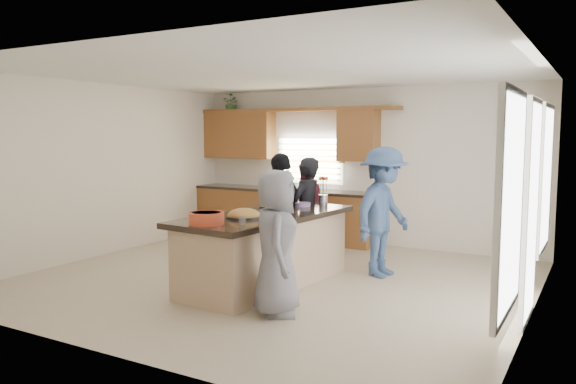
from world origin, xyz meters
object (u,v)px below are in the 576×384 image
Objects in this scene: woman_left_back at (306,213)px; woman_left_mid at (305,207)px; woman_right_front at (277,243)px; island at (265,251)px; woman_left_front at (282,214)px; woman_right_back at (383,212)px; salad_bowl at (206,218)px.

woman_left_back reaches higher than woman_left_mid.
woman_left_mid is 0.95× the size of woman_right_front.
island is 1.62× the size of woman_left_front.
island is at bearing 27.08° from woman_left_mid.
woman_left_front reaches higher than island.
woman_left_back is 0.91× the size of woman_right_back.
woman_left_front is 1.07× the size of woman_right_front.
woman_left_front reaches higher than woman_left_mid.
woman_left_front is (-0.13, -0.49, 0.04)m from woman_left_back.
woman_right_front is at bearing 35.66° from woman_left_mid.
woman_left_front is at bearing 28.83° from woman_left_mid.
salad_bowl is at bearing 160.91° from woman_right_back.
island is 1.23m from salad_bowl.
woman_right_front is at bearing 179.62° from woman_right_back.
woman_left_front is (-0.10, 0.61, 0.41)m from island.
island is 1.74× the size of woman_right_front.
salad_bowl is 0.25× the size of woman_right_front.
island is 1.16m from woman_left_back.
salad_bowl is at bearing -91.78° from island.
woman_right_front reaches higher than woman_left_mid.
salad_bowl is 2.19m from woman_left_back.
woman_left_front is at bearing 125.70° from woman_right_back.
woman_right_front is (0.73, -2.07, -0.02)m from woman_left_back.
island is 1.82× the size of woman_left_mid.
woman_left_mid is at bearing 97.05° from salad_bowl.
woman_left_back is at bearing 163.88° from woman_left_front.
salad_bowl is at bearing 1.15° from woman_left_back.
woman_right_back is (1.31, 2.29, -0.12)m from salad_bowl.
salad_bowl is 0.25× the size of woman_left_back.
salad_bowl is at bearing -2.41° from woman_left_front.
woman_right_back reaches higher than island.
island is 6.82× the size of salad_bowl.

